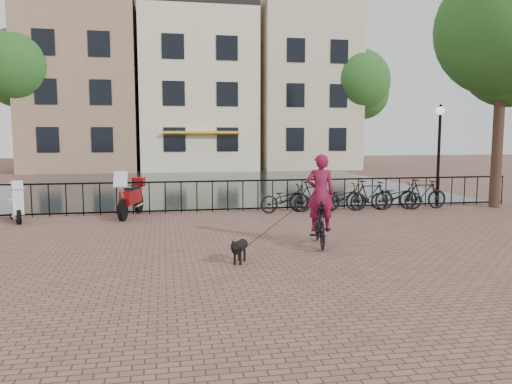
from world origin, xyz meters
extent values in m
plane|color=brown|center=(0.00, 0.00, 0.00)|extent=(100.00, 100.00, 0.00)
plane|color=black|center=(0.00, 17.30, 0.00)|extent=(20.00, 20.00, 0.00)
cube|color=black|center=(0.00, 8.00, 1.00)|extent=(20.00, 0.05, 0.05)
cube|color=black|center=(0.00, 8.00, 0.08)|extent=(20.00, 0.05, 0.05)
cube|color=#907054|center=(-7.50, 30.00, 6.00)|extent=(7.50, 9.00, 12.00)
cube|color=beige|center=(0.50, 30.00, 5.50)|extent=(8.00, 9.00, 11.00)
cube|color=black|center=(0.50, 30.00, 11.40)|extent=(8.00, 9.00, 0.80)
cube|color=gold|center=(0.50, 25.30, 2.60)|extent=(5.00, 0.60, 0.15)
cube|color=beige|center=(8.50, 30.00, 6.25)|extent=(7.00, 9.00, 12.50)
cylinder|color=black|center=(-11.00, 27.00, 3.15)|extent=(0.36, 0.36, 6.30)
sphere|color=#23521B|center=(-11.00, 27.00, 6.75)|extent=(5.04, 5.04, 5.04)
cylinder|color=black|center=(9.20, 7.30, 2.80)|extent=(0.36, 0.36, 5.60)
sphere|color=#23521B|center=(9.20, 7.30, 6.00)|extent=(4.48, 4.48, 4.48)
cylinder|color=black|center=(12.00, 27.00, 2.97)|extent=(0.36, 0.36, 5.95)
sphere|color=#23521B|center=(12.00, 27.00, 6.38)|extent=(4.76, 4.76, 4.76)
cylinder|color=black|center=(7.20, 7.60, 1.60)|extent=(0.10, 0.10, 3.20)
sphere|color=beige|center=(7.20, 7.60, 3.30)|extent=(0.30, 0.30, 0.30)
imported|color=black|center=(1.38, 2.59, 0.53)|extent=(0.83, 1.82, 1.06)
imported|color=maroon|center=(1.38, 2.59, 1.37)|extent=(0.84, 0.63, 2.07)
imported|color=black|center=(1.80, 7.40, 0.45)|extent=(1.77, 0.76, 0.90)
imported|color=black|center=(2.75, 7.40, 0.50)|extent=(1.71, 0.67, 1.00)
imported|color=black|center=(3.70, 7.40, 0.45)|extent=(1.75, 0.70, 0.90)
imported|color=black|center=(4.65, 7.40, 0.50)|extent=(1.67, 0.50, 1.00)
imported|color=black|center=(5.60, 7.40, 0.45)|extent=(1.78, 0.84, 0.90)
imported|color=black|center=(6.55, 7.40, 0.50)|extent=(1.69, 0.57, 1.00)
camera|label=1|loc=(-2.05, -7.98, 2.47)|focal=35.00mm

